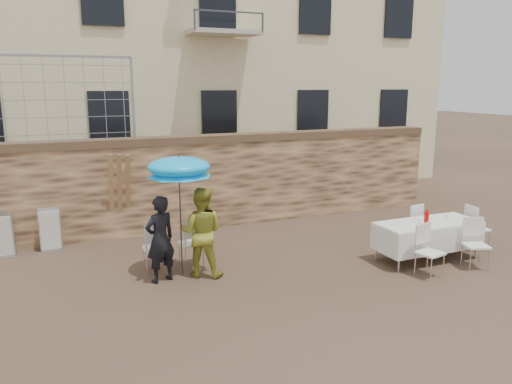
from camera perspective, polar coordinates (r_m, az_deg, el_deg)
name	(u,v)px	position (r m, az deg, el deg)	size (l,w,h in m)	color
ground	(287,310)	(7.97, 3.52, -13.28)	(80.00, 80.00, 0.00)	brown
stone_wall	(196,183)	(12.11, -6.86, 1.05)	(13.00, 0.50, 2.20)	#8C6646
chain_link_fence	(56,100)	(11.45, -21.93, 9.71)	(3.20, 0.06, 1.80)	gray
man_suit	(160,239)	(8.90, -10.90, -5.33)	(0.57, 0.37, 1.56)	black
woman_dress	(201,232)	(9.06, -6.25, -4.57)	(0.80, 0.62, 1.64)	gold
umbrella	(179,171)	(8.81, -8.79, 2.44)	(1.14, 1.14, 2.07)	#3F3F44
couple_chair_left	(155,246)	(9.51, -11.52, -6.10)	(0.48, 0.48, 0.96)	white
couple_chair_right	(191,242)	(9.66, -7.43, -5.67)	(0.48, 0.48, 0.96)	white
banquet_table	(429,224)	(10.42, 19.11, -3.48)	(2.10, 0.85, 0.78)	silver
soda_bottle	(426,218)	(10.13, 18.89, -2.87)	(0.09, 0.09, 0.26)	red
table_chair_front_left	(430,252)	(9.57, 19.28, -6.44)	(0.48, 0.48, 0.96)	white
table_chair_front_right	(476,244)	(10.31, 23.87, -5.47)	(0.48, 0.48, 0.96)	white
table_chair_back	(409,225)	(11.19, 17.09, -3.61)	(0.48, 0.48, 0.96)	white
table_chair_side	(477,227)	(11.51, 23.94, -3.71)	(0.48, 0.48, 0.96)	white
chair_stack_left	(3,232)	(11.49, -26.96, -4.12)	(0.46, 0.47, 0.92)	white
chair_stack_right	(50,227)	(11.44, -22.47, -3.77)	(0.46, 0.40, 0.92)	white
wood_planks	(125,196)	(11.48, -14.71, -0.40)	(0.70, 0.20, 2.00)	#A37749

